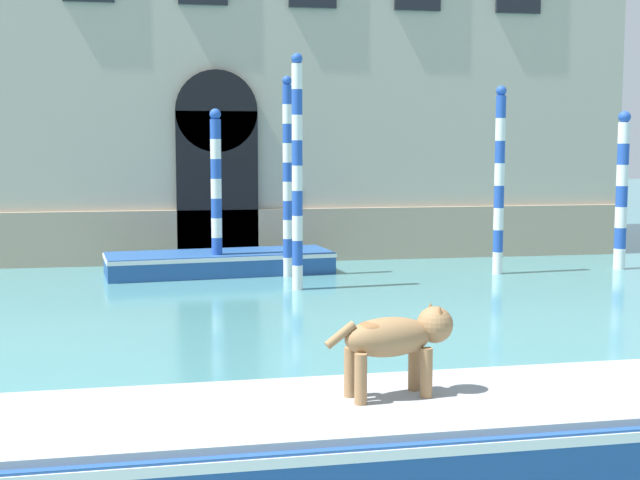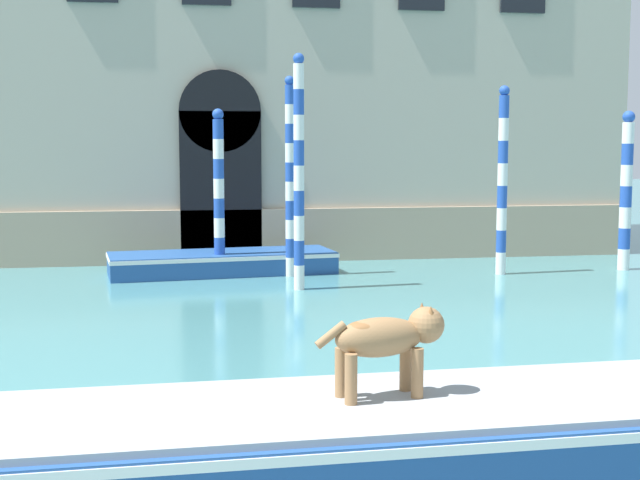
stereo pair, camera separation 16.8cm
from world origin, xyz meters
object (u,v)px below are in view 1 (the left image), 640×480
Objects in this scene: mooring_pole_2 at (297,172)px; mooring_pole_5 at (499,180)px; mooring_pole_0 at (287,176)px; mooring_pole_1 at (216,192)px; mooring_pole_3 at (622,190)px; boat_foreground at (379,431)px; boat_moored_near_palazzo at (219,262)px; dog_on_deck at (398,338)px.

mooring_pole_2 reaches higher than mooring_pole_5.
mooring_pole_0 reaches higher than mooring_pole_1.
mooring_pole_1 is (-1.41, 0.25, -0.32)m from mooring_pole_0.
mooring_pole_1 is 1.00× the size of mooring_pole_3.
boat_foreground reaches higher than boat_moored_near_palazzo.
mooring_pole_5 reaches higher than mooring_pole_1.
mooring_pole_1 is 8.58m from mooring_pole_3.
mooring_pole_0 is 1.19× the size of mooring_pole_1.
boat_foreground is at bearing -116.32° from mooring_pole_5.
mooring_pole_3 reaches higher than boat_moored_near_palazzo.
boat_moored_near_palazzo is 1.24× the size of mooring_pole_5.
boat_moored_near_palazzo is 1.52m from mooring_pole_1.
boat_moored_near_palazzo is at bearing 174.14° from mooring_pole_3.
mooring_pole_3 is (7.20, 1.41, -0.47)m from mooring_pole_2.
mooring_pole_0 is at bearing 174.18° from mooring_pole_5.
mooring_pole_1 reaches higher than boat_moored_near_palazzo.
mooring_pole_2 reaches higher than mooring_pole_3.
mooring_pole_1 is at bearing 169.80° from mooring_pole_0.
boat_foreground is 1.75× the size of boat_moored_near_palazzo.
boat_moored_near_palazzo is (-0.60, 11.30, -0.06)m from boat_foreground.
mooring_pole_3 is at bearing 43.59° from dog_on_deck.
mooring_pole_3 reaches higher than dog_on_deck.
boat_moored_near_palazzo is at bearing 169.45° from mooring_pole_5.
boat_foreground is 2.08× the size of mooring_pole_0.
boat_moored_near_palazzo is 1.11× the size of mooring_pole_2.
mooring_pole_2 reaches higher than boat_foreground.
mooring_pole_0 reaches higher than mooring_pole_3.
dog_on_deck is at bearing -126.78° from mooring_pole_3.
dog_on_deck reaches higher than boat_moored_near_palazzo.
boat_moored_near_palazzo is 8.66m from mooring_pole_3.
mooring_pole_1 is (-0.85, 10.83, 0.64)m from dog_on_deck.
mooring_pole_3 is (7.90, 10.43, 1.41)m from boat_foreground.
boat_moored_near_palazzo is at bearing 79.19° from mooring_pole_1.
boat_moored_near_palazzo is at bearing 155.39° from mooring_pole_0.
boat_moored_near_palazzo is (-0.78, 11.19, -0.83)m from dog_on_deck.
mooring_pole_2 reaches higher than boat_moored_near_palazzo.
boat_foreground is at bearing -93.99° from mooring_pole_0.
boat_foreground is 7.21× the size of dog_on_deck.
mooring_pole_3 is (8.49, -0.87, 1.47)m from boat_moored_near_palazzo.
mooring_pole_1 is at bearing 92.17° from boat_foreground.
dog_on_deck is 11.29m from mooring_pole_5.
mooring_pole_0 is 7.16m from mooring_pole_3.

